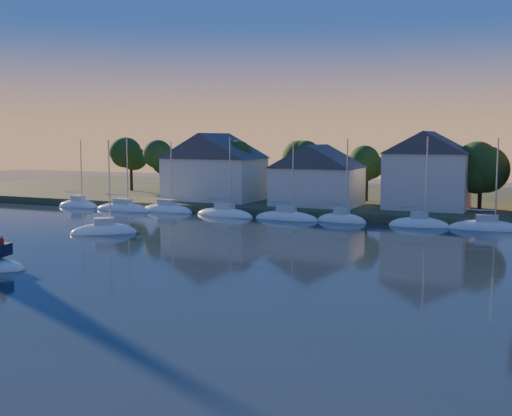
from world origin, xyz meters
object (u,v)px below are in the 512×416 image
Objects in this scene: drifting_sailboat_left at (104,233)px; clubhouse_centre at (317,174)px; clubhouse_east at (428,169)px; clubhouse_west at (215,166)px.

clubhouse_centre is at bearing 23.06° from drifting_sailboat_left.
clubhouse_east reaches higher than drifting_sailboat_left.
clubhouse_centre is 30.89m from drifting_sailboat_left.
clubhouse_centre is 1.07× the size of drifting_sailboat_left.
clubhouse_west is at bearing -178.09° from clubhouse_east.
drifting_sailboat_left is at bearing -117.41° from clubhouse_centre.
clubhouse_west reaches higher than clubhouse_centre.
clubhouse_centre is at bearing -3.58° from clubhouse_west.
clubhouse_east reaches higher than clubhouse_centre.
clubhouse_west is 30.02m from clubhouse_east.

